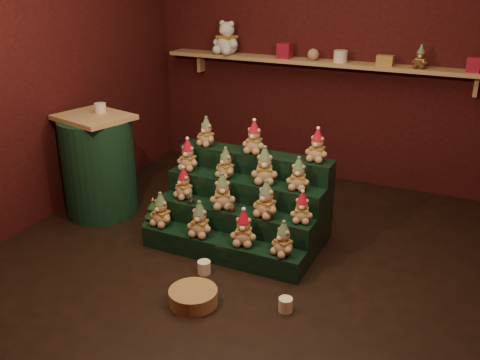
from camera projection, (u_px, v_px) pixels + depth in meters
The scene contains 40 objects.
ground at pixel (246, 252), 4.48m from camera, with size 4.00×4.00×0.00m, color black.
back_wall at pixel (328, 51), 5.68m from camera, with size 4.00×0.10×2.80m, color black.
front_wall at pixel (40, 178), 2.25m from camera, with size 4.00×0.10×2.80m, color black.
left_wall at pixel (40, 66), 4.79m from camera, with size 0.10×4.00×2.80m, color black.
back_shelf at pixel (323, 63), 5.57m from camera, with size 3.60×0.26×0.24m.
riser_tier_front at pixel (221, 249), 4.35m from camera, with size 1.40×0.22×0.18m, color black.
riser_tier_midfront at pixel (233, 228), 4.50m from camera, with size 1.40×0.22×0.36m, color black.
riser_tier_midback at pixel (244, 208), 4.65m from camera, with size 1.40×0.22×0.54m, color black.
riser_tier_back at pixel (255, 190), 4.80m from camera, with size 1.40×0.22×0.72m, color black.
teddy_0 at pixel (161, 210), 4.50m from camera, with size 0.21×0.18×0.29m, color tan, non-canonical shape.
teddy_1 at pixel (200, 219), 4.33m from camera, with size 0.21×0.19×0.29m, color tan, non-canonical shape.
teddy_2 at pixel (244, 228), 4.19m from camera, with size 0.21×0.19×0.29m, color tan, non-canonical shape.
teddy_3 at pixel (283, 238), 4.04m from camera, with size 0.20×0.18×0.27m, color tan, non-canonical shape.
teddy_4 at pixel (184, 183), 4.60m from camera, with size 0.19×0.17×0.27m, color tan, non-canonical shape.
teddy_5 at pixel (222, 191), 4.40m from camera, with size 0.21×0.19×0.30m, color tan, non-canonical shape.
teddy_6 at pixel (266, 199), 4.25m from camera, with size 0.21×0.19×0.30m, color tan, non-canonical shape.
teddy_7 at pixel (302, 207), 4.16m from camera, with size 0.18×0.16×0.25m, color tan, non-canonical shape.
teddy_8 at pixel (188, 155), 4.73m from camera, with size 0.20×0.18×0.28m, color tan, non-canonical shape.
teddy_9 at pixel (226, 163), 4.56m from camera, with size 0.19×0.17×0.26m, color tan, non-canonical shape.
teddy_10 at pixel (265, 165), 4.43m from camera, with size 0.22×0.20×0.31m, color tan, non-canonical shape.
teddy_11 at pixel (298, 174), 4.31m from camera, with size 0.19×0.17×0.27m, color tan, non-canonical shape.
teddy_12 at pixel (206, 132), 4.80m from camera, with size 0.18×0.17×0.26m, color tan, non-canonical shape.
teddy_13 at pixel (254, 137), 4.60m from camera, with size 0.20×0.18×0.28m, color tan, non-canonical shape.
teddy_14 at pixel (317, 145), 4.41m from camera, with size 0.19×0.17×0.27m, color tan, non-canonical shape.
snow_globe_a at pixel (191, 199), 4.52m from camera, with size 0.06×0.06×0.08m.
snow_globe_b at pixel (231, 207), 4.37m from camera, with size 0.06×0.06×0.08m.
snow_globe_c at pixel (269, 214), 4.23m from camera, with size 0.07×0.07×0.09m.
side_table at pixel (99, 165), 5.05m from camera, with size 0.74×0.68×0.97m.
table_ornament at pixel (100, 108), 4.94m from camera, with size 0.11×0.11×0.09m, color beige.
mini_christmas_tree at pixel (154, 216), 4.74m from camera, with size 0.21×0.21×0.36m.
mug_left at pixel (204, 267), 4.16m from camera, with size 0.10×0.10×0.10m, color #F6E8B6.
mug_right at pixel (285, 305), 3.70m from camera, with size 0.10×0.10×0.10m, color #F6E8B6.
wicker_basket at pixel (193, 297), 3.78m from camera, with size 0.35×0.35×0.11m, color olive.
white_bear at pixel (227, 33), 5.89m from camera, with size 0.33×0.29×0.46m, color silver, non-canonical shape.
brown_bear at pixel (421, 57), 5.10m from camera, with size 0.15×0.14×0.21m, color #4E2B1A, non-canonical shape.
gift_tin_red_a at pixel (285, 51), 5.68m from camera, with size 0.14×0.14×0.16m, color maroon.
gift_tin_cream at pixel (340, 56), 5.44m from camera, with size 0.14×0.14×0.12m, color beige.
gift_tin_red_b at pixel (474, 64), 4.93m from camera, with size 0.12×0.12×0.14m, color maroon.
shelf_plush_ball at pixel (313, 54), 5.56m from camera, with size 0.12×0.12×0.12m, color tan.
scarf_gift_box at pixel (385, 60), 5.26m from camera, with size 0.16×0.10×0.10m, color orange.
Camera 1 is at (1.67, -3.57, 2.22)m, focal length 40.00 mm.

